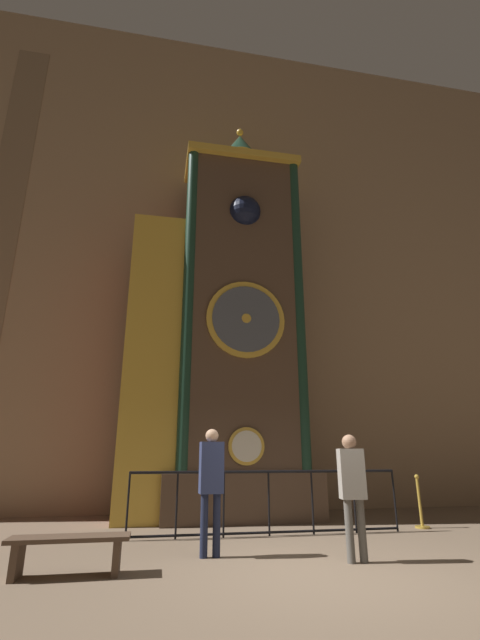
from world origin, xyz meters
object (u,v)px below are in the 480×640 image
at_px(clock_tower, 224,324).
at_px(visitor_far, 352,483).
at_px(visitor_near, 211,478).
at_px(visitor_bench, 69,547).
at_px(stanchion_post, 421,510).

relative_size(clock_tower, visitor_far, 6.34).
height_order(visitor_near, visitor_bench, visitor_near).
bearing_deg(visitor_bench, visitor_far, -0.14).
height_order(clock_tower, visitor_near, clock_tower).
relative_size(clock_tower, visitor_near, 6.00).
bearing_deg(stanchion_post, clock_tower, 155.63).
relative_size(visitor_near, visitor_far, 1.06).
bearing_deg(clock_tower, visitor_far, -73.20).
bearing_deg(visitor_far, clock_tower, 115.86).
relative_size(visitor_far, visitor_bench, 1.17).
xyz_separation_m(visitor_near, stanchion_post, (4.41, 1.72, -0.73)).
bearing_deg(clock_tower, visitor_bench, -121.02).
bearing_deg(visitor_bench, stanchion_post, 21.04).
height_order(clock_tower, stanchion_post, clock_tower).
height_order(clock_tower, visitor_far, clock_tower).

